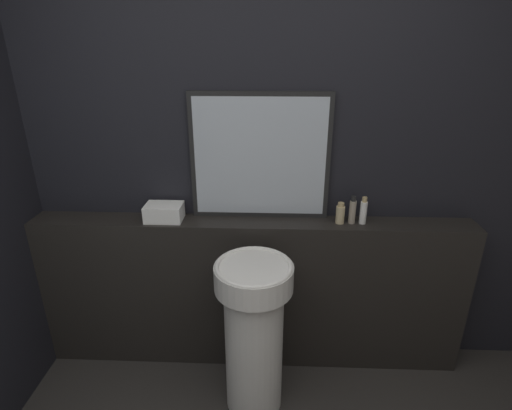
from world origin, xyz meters
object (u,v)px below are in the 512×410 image
object	(u,v)px
towel_stack	(164,212)
conditioner_bottle	(352,211)
mirror	(260,157)
lotion_bottle	(363,211)
pedestal_sink	(254,331)
shampoo_bottle	(340,214)

from	to	relation	value
towel_stack	conditioner_bottle	size ratio (longest dim) A/B	1.29
mirror	conditioner_bottle	world-z (taller)	mirror
mirror	lotion_bottle	xyz separation A→B (m)	(0.57, -0.08, -0.28)
pedestal_sink	mirror	bearing A→B (deg)	88.05
pedestal_sink	shampoo_bottle	xyz separation A→B (m)	(0.46, 0.36, 0.52)
towel_stack	conditioner_bottle	distance (m)	1.04
mirror	conditioner_bottle	distance (m)	0.58
towel_stack	shampoo_bottle	xyz separation A→B (m)	(0.98, 0.00, 0.01)
conditioner_bottle	pedestal_sink	bearing A→B (deg)	-145.41
conditioner_bottle	lotion_bottle	xyz separation A→B (m)	(0.06, 0.00, -0.00)
shampoo_bottle	lotion_bottle	size ratio (longest dim) A/B	0.77
shampoo_bottle	pedestal_sink	bearing A→B (deg)	-141.80
shampoo_bottle	conditioner_bottle	size ratio (longest dim) A/B	0.75
shampoo_bottle	lotion_bottle	distance (m)	0.13
towel_stack	conditioner_bottle	world-z (taller)	conditioner_bottle
towel_stack	lotion_bottle	distance (m)	1.10
towel_stack	shampoo_bottle	bearing A→B (deg)	0.00
towel_stack	conditioner_bottle	xyz separation A→B (m)	(1.04, 0.00, 0.03)
mirror	shampoo_bottle	xyz separation A→B (m)	(0.44, -0.08, -0.29)
pedestal_sink	lotion_bottle	xyz separation A→B (m)	(0.58, 0.36, 0.53)
conditioner_bottle	towel_stack	bearing A→B (deg)	180.00
mirror	towel_stack	bearing A→B (deg)	-171.93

